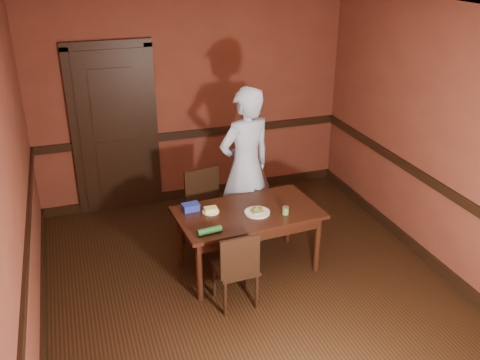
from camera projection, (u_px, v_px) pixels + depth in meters
floor at (251, 288)px, 5.39m from camera, size 4.00×4.50×0.01m
ceiling at (254, 9)px, 4.27m from camera, size 4.00×4.50×0.01m
wall_back at (193, 100)px, 6.77m from camera, size 4.00×0.02×2.70m
wall_front at (393, 318)px, 2.88m from camera, size 4.00×0.02×2.70m
wall_left at (16, 196)px, 4.25m from camera, size 0.02×4.50×2.70m
wall_right at (438, 141)px, 5.40m from camera, size 0.02×4.50×2.70m
dado_back at (194, 134)px, 6.94m from camera, size 4.00×0.03×0.10m
dado_left at (27, 244)px, 4.44m from camera, size 0.03×4.50×0.10m
dado_right at (430, 181)px, 5.59m from camera, size 0.03×4.50×0.10m
baseboard_back at (196, 192)px, 7.29m from camera, size 4.00×0.03×0.12m
baseboard_left at (43, 325)px, 4.79m from camera, size 0.03×4.50×0.12m
baseboard_right at (419, 250)px, 5.93m from camera, size 0.03×4.50×0.12m
door at (115, 128)px, 6.56m from camera, size 1.05×0.07×2.20m
dining_table at (248, 240)px, 5.59m from camera, size 1.51×0.92×0.68m
chair_far at (204, 213)px, 5.91m from camera, size 0.49×0.49×0.90m
chair_near at (235, 266)px, 5.02m from camera, size 0.39×0.39×0.81m
person at (246, 166)px, 5.93m from camera, size 0.75×0.59×1.81m
sandwich_plate at (257, 212)px, 5.40m from camera, size 0.26×0.26×0.06m
sauce_jar at (285, 210)px, 5.37m from camera, size 0.07×0.07×0.08m
cheese_saucer at (211, 210)px, 5.42m from camera, size 0.17×0.17×0.05m
food_tub at (191, 207)px, 5.45m from camera, size 0.18×0.13×0.07m
wrapped_veg at (210, 231)px, 5.02m from camera, size 0.24×0.09×0.07m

